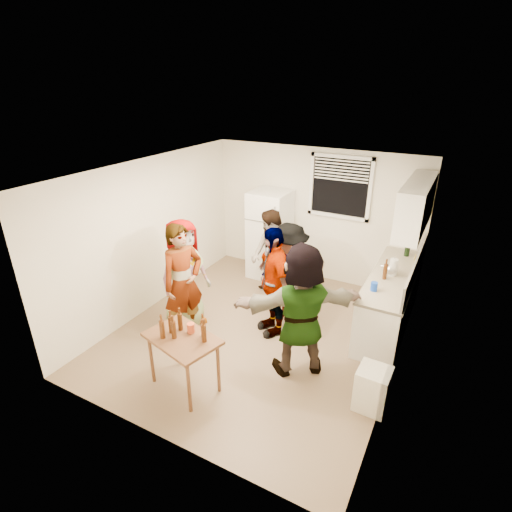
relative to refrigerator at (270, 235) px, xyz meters
The scene contains 23 objects.
room 2.20m from the refrigerator, 68.25° to the right, with size 4.00×4.50×2.50m, color white, non-canonical shape.
window 1.60m from the refrigerator, 15.38° to the left, with size 1.12×0.10×1.06m, color white, non-canonical shape.
refrigerator is the anchor object (origin of this frame).
counter_lower 2.59m from the refrigerator, 16.59° to the right, with size 0.60×2.20×0.86m, color white.
countertop 2.56m from the refrigerator, 16.59° to the right, with size 0.64×2.22×0.04m, color #BDB198.
backsplash 2.84m from the refrigerator, 14.94° to the right, with size 0.03×2.20×0.36m, color #B7B1A9.
upper_cabinets 2.85m from the refrigerator, 11.61° to the right, with size 0.34×1.60×0.70m, color white.
kettle 2.51m from the refrigerator, 17.27° to the right, with size 0.23×0.19×0.19m, color silver, non-canonical shape.
paper_towel 2.55m from the refrigerator, 17.29° to the right, with size 0.12×0.12×0.26m, color white.
wine_bottle 2.50m from the refrigerator, ahead, with size 0.08×0.08×0.34m, color black.
beer_bottle_counter 2.53m from the refrigerator, 21.95° to the right, with size 0.06×0.06×0.23m, color #47230C.
blue_cup 2.68m from the refrigerator, 30.96° to the right, with size 0.10×0.10×0.13m, color blue.
picture_frame 2.68m from the refrigerator, ahead, with size 0.02×0.16×0.13m, color gold.
trash_bin 3.75m from the refrigerator, 44.49° to the right, with size 0.37×0.37×0.54m, color silver.
serving_table 3.49m from the refrigerator, 81.91° to the right, with size 0.89×0.60×0.75m, color brown, non-canonical shape.
beer_bottle_table 3.48m from the refrigerator, 85.31° to the right, with size 0.06×0.06×0.24m, color #47230C.
red_cup 3.26m from the refrigerator, 80.91° to the right, with size 0.09×0.09×0.12m, color #C74C26.
guest_grey 2.38m from the refrigerator, 99.58° to the right, with size 0.86×1.76×0.56m, color #999999.
guest_stripe 2.58m from the refrigerator, 94.72° to the right, with size 0.65×1.79×0.43m, color #141933.
guest_back_left 1.27m from the refrigerator, 62.84° to the right, with size 0.79×1.62×0.61m, color #4F3B27.
guest_back_right 1.80m from the refrigerator, 52.97° to the right, with size 1.05×1.63×0.60m, color #3D3D42.
guest_black 2.12m from the refrigerator, 62.23° to the right, with size 1.00×1.71×0.42m, color black.
guest_orange 2.98m from the refrigerator, 55.68° to the right, with size 1.69×1.83×0.54m, color #C16C4F.
Camera 1 is at (2.39, -4.57, 3.62)m, focal length 28.00 mm.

